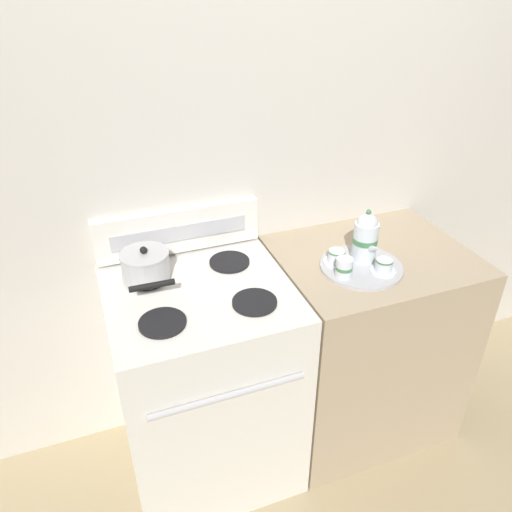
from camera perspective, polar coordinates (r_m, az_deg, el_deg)
ground_plane at (r=2.58m, az=3.88°, el=-19.29°), size 6.00×6.00×0.00m
wall_back at (r=2.16m, az=1.17°, el=6.78°), size 6.00×0.05×2.20m
stove at (r=2.15m, az=-5.77°, el=-14.18°), size 0.68×0.67×0.94m
control_panel at (r=2.04m, az=-8.85°, el=2.94°), size 0.67×0.05×0.19m
side_counter at (r=2.38m, az=12.04°, el=-9.47°), size 0.79×0.64×0.93m
saucepan at (r=1.91m, az=-12.51°, el=-1.04°), size 0.18×0.27×0.13m
serving_tray at (r=2.00m, az=11.92°, el=-1.22°), size 0.32×0.32×0.01m
teapot at (r=1.99m, az=12.43°, el=2.10°), size 0.10×0.16×0.22m
teacup_left at (r=1.96m, az=14.40°, el=-1.10°), size 0.10×0.10×0.06m
teacup_right at (r=1.98m, az=9.17°, el=-0.08°), size 0.10×0.10×0.06m
creamer_jug at (r=1.90m, az=10.04°, el=-1.30°), size 0.07×0.07×0.08m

